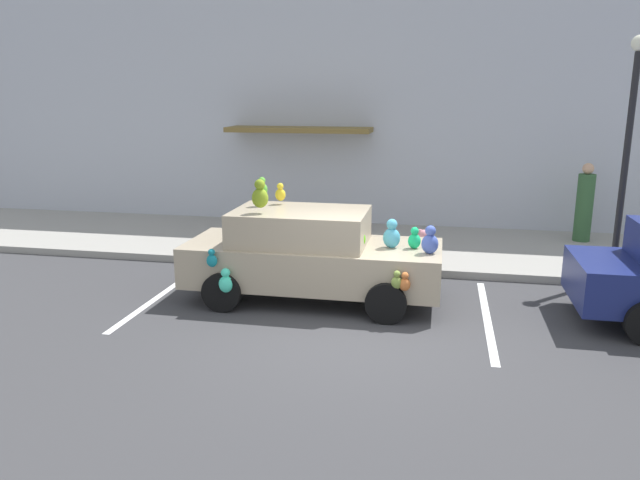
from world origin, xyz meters
TOP-DOWN VIEW (x-y plane):
  - ground_plane at (0.00, 0.00)m, footprint 60.00×60.00m
  - sidewalk at (0.00, 5.00)m, footprint 24.00×4.00m
  - storefront_building at (-0.02, 7.14)m, footprint 24.00×1.25m
  - parking_stripe_front at (1.94, 1.00)m, footprint 0.12×3.60m
  - parking_stripe_rear at (-3.57, 1.00)m, footprint 0.12×3.60m
  - plush_covered_car at (-0.97, 1.32)m, footprint 4.25×1.97m
  - teddy_bear_on_sidewalk at (0.84, 3.96)m, footprint 0.30×0.25m
  - street_lamp_post at (4.38, 3.50)m, footprint 0.28×0.28m
  - pedestrian_near_shopfront at (4.34, 6.07)m, footprint 0.37×0.37m

SIDE VIEW (x-z plane):
  - ground_plane at x=0.00m, z-range 0.00..0.00m
  - parking_stripe_front at x=1.94m, z-range 0.00..0.01m
  - parking_stripe_rear at x=-3.57m, z-range 0.00..0.01m
  - sidewalk at x=0.00m, z-range 0.00..0.15m
  - teddy_bear_on_sidewalk at x=0.84m, z-range 0.13..0.71m
  - plush_covered_car at x=-0.97m, z-range -0.25..1.85m
  - pedestrian_near_shopfront at x=4.34m, z-range 0.09..1.86m
  - street_lamp_post at x=4.38m, z-range 0.60..4.86m
  - storefront_building at x=-0.02m, z-range -0.01..6.39m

